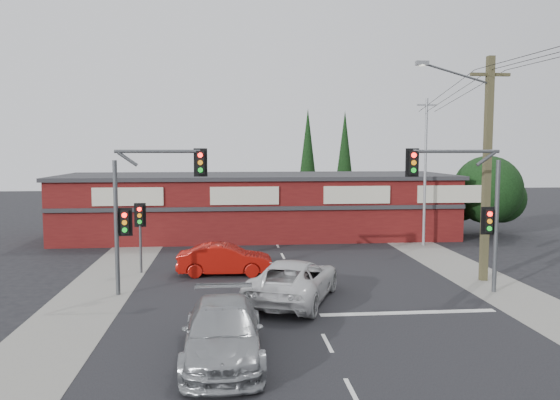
{
  "coord_description": "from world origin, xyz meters",
  "views": [
    {
      "loc": [
        -2.97,
        -20.32,
        5.94
      ],
      "look_at": [
        -0.77,
        3.0,
        3.75
      ],
      "focal_mm": 35.0,
      "sensor_mm": 36.0,
      "label": 1
    }
  ],
  "objects": [
    {
      "name": "conifer_far",
      "position": [
        7.0,
        26.0,
        5.48
      ],
      "size": [
        1.8,
        1.8,
        9.25
      ],
      "color": "#2D2116",
      "rests_on": "ground"
    },
    {
      "name": "stop_line",
      "position": [
        3.5,
        -1.5,
        0.01
      ],
      "size": [
        6.5,
        0.35,
        0.01
      ],
      "primitive_type": "cube",
      "color": "silver",
      "rests_on": "ground"
    },
    {
      "name": "steel_pole",
      "position": [
        9.0,
        12.0,
        4.7
      ],
      "size": [
        1.2,
        0.16,
        9.0
      ],
      "color": "gray",
      "rests_on": "ground"
    },
    {
      "name": "shop_building",
      "position": [
        -0.99,
        16.99,
        2.13
      ],
      "size": [
        27.3,
        8.4,
        4.22
      ],
      "color": "#501010",
      "rests_on": "ground"
    },
    {
      "name": "tree_cluster",
      "position": [
        14.69,
        15.44,
        2.9
      ],
      "size": [
        5.9,
        5.1,
        5.5
      ],
      "color": "#2D2116",
      "rests_on": "ground"
    },
    {
      "name": "white_suv",
      "position": [
        -0.47,
        0.54,
        0.81
      ],
      "size": [
        4.65,
        6.44,
        1.63
      ],
      "primitive_type": "imported",
      "rotation": [
        0.0,
        0.0,
        2.77
      ],
      "color": "silver",
      "rests_on": "ground"
    },
    {
      "name": "traffic_mast_left",
      "position": [
        -6.43,
        2.0,
        3.93
      ],
      "size": [
        3.77,
        0.27,
        5.97
      ],
      "color": "#47494C",
      "rests_on": "ground"
    },
    {
      "name": "silver_suv",
      "position": [
        -3.17,
        -5.24,
        0.79
      ],
      "size": [
        2.23,
        5.46,
        1.58
      ],
      "primitive_type": "imported",
      "rotation": [
        0.0,
        0.0,
        -0.0
      ],
      "color": "#979A9C",
      "rests_on": "ground"
    },
    {
      "name": "ground",
      "position": [
        0.0,
        0.0,
        0.0
      ],
      "size": [
        120.0,
        120.0,
        0.0
      ],
      "primitive_type": "plane",
      "color": "black",
      "rests_on": "ground"
    },
    {
      "name": "conifer_near",
      "position": [
        3.5,
        24.0,
        5.48
      ],
      "size": [
        1.8,
        1.8,
        9.25
      ],
      "color": "#2D2116",
      "rests_on": "ground"
    },
    {
      "name": "pedestal_signal",
      "position": [
        -7.2,
        6.01,
        2.41
      ],
      "size": [
        0.55,
        0.27,
        3.38
      ],
      "color": "#47494C",
      "rests_on": "ground"
    },
    {
      "name": "lane_dashes",
      "position": [
        0.0,
        2.56,
        0.01
      ],
      "size": [
        0.12,
        42.72,
        0.01
      ],
      "color": "silver",
      "rests_on": "ground"
    },
    {
      "name": "red_sedan",
      "position": [
        -3.17,
        5.23,
        0.74
      ],
      "size": [
        4.53,
        1.75,
        1.47
      ],
      "primitive_type": "imported",
      "rotation": [
        0.0,
        0.0,
        1.53
      ],
      "color": "#A11009",
      "rests_on": "ground"
    },
    {
      "name": "traffic_mast_right",
      "position": [
        6.86,
        1.0,
        3.95
      ],
      "size": [
        3.96,
        0.27,
        5.97
      ],
      "color": "#47494C",
      "rests_on": "ground"
    },
    {
      "name": "verge_right",
      "position": [
        8.5,
        5.0,
        0.01
      ],
      "size": [
        3.0,
        70.0,
        0.02
      ],
      "primitive_type": "cube",
      "color": "gray",
      "rests_on": "ground"
    },
    {
      "name": "verge_left",
      "position": [
        -8.5,
        5.0,
        0.01
      ],
      "size": [
        3.0,
        70.0,
        0.02
      ],
      "primitive_type": "cube",
      "color": "gray",
      "rests_on": "ground"
    },
    {
      "name": "utility_pole",
      "position": [
        8.36,
        2.99,
        5.4
      ],
      "size": [
        4.38,
        0.59,
        10.0
      ],
      "color": "brown",
      "rests_on": "ground"
    },
    {
      "name": "road_strip",
      "position": [
        0.0,
        5.0,
        0.01
      ],
      "size": [
        14.0,
        70.0,
        0.01
      ],
      "primitive_type": "cube",
      "color": "black",
      "rests_on": "ground"
    }
  ]
}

